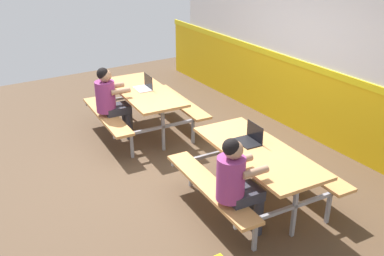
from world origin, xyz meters
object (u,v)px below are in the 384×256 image
at_px(picnic_table_right, 257,162).
at_px(laptop_dark, 250,138).
at_px(student_further, 237,180).
at_px(laptop_silver, 145,86).
at_px(picnic_table_left, 144,100).
at_px(student_nearer, 111,98).

distance_m(picnic_table_right, laptop_dark, 0.31).
bearing_deg(student_further, laptop_silver, 172.21).
bearing_deg(picnic_table_right, student_further, -57.70).
height_order(picnic_table_left, laptop_silver, laptop_silver).
distance_m(student_nearer, student_further, 2.95).
bearing_deg(student_nearer, laptop_silver, 92.52).
relative_size(picnic_table_left, picnic_table_right, 1.00).
bearing_deg(picnic_table_right, student_nearer, -163.26).
xyz_separation_m(student_further, laptop_silver, (-2.97, 0.41, 0.08)).
relative_size(student_nearer, laptop_dark, 3.61).
distance_m(student_further, laptop_silver, 3.00).
height_order(picnic_table_left, laptop_dark, laptop_dark).
height_order(picnic_table_left, student_further, student_further).
xyz_separation_m(picnic_table_right, laptop_dark, (-0.21, 0.05, 0.21)).
bearing_deg(student_nearer, picnic_table_left, 87.19).
xyz_separation_m(laptop_silver, laptop_dark, (2.39, 0.23, 0.00)).
relative_size(picnic_table_right, laptop_silver, 5.49).
bearing_deg(laptop_dark, laptop_silver, -174.52).
xyz_separation_m(picnic_table_right, laptop_silver, (-2.60, -0.18, 0.21)).
bearing_deg(laptop_dark, picnic_table_right, -13.79).
relative_size(picnic_table_left, laptop_silver, 5.49).
bearing_deg(laptop_dark, student_further, -47.55).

